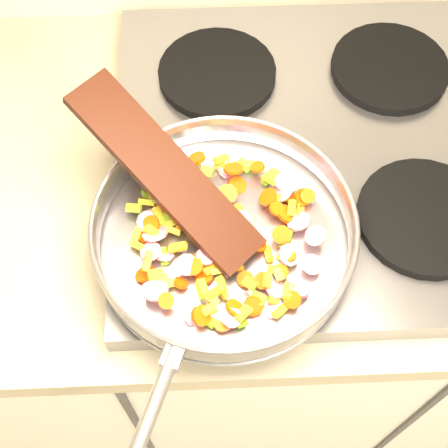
{
  "coord_description": "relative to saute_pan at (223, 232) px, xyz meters",
  "views": [
    {
      "loc": [
        -0.86,
        1.1,
        1.7
      ],
      "look_at": [
        -0.84,
        1.49,
        1.01
      ],
      "focal_mm": 50.0,
      "sensor_mm": 36.0,
      "label": 1
    }
  ],
  "objects": [
    {
      "name": "wooden_spatula",
      "position": [
        -0.07,
        0.07,
        0.05
      ],
      "size": [
        0.26,
        0.26,
        0.12
      ],
      "primitive_type": "cube",
      "rotation": [
        0.0,
        -0.35,
        2.34
      ],
      "color": "black",
      "rests_on": "saute_pan"
    },
    {
      "name": "grate_bl",
      "position": [
        0.0,
        0.31,
        -0.04
      ],
      "size": [
        0.19,
        0.19,
        0.02
      ],
      "primitive_type": "cylinder",
      "color": "black",
      "rests_on": "cooktop"
    },
    {
      "name": "vegetable_heap",
      "position": [
        -0.0,
        0.0,
        -0.01
      ],
      "size": [
        0.27,
        0.28,
        0.04
      ],
      "color": "#EB4406",
      "rests_on": "saute_pan"
    },
    {
      "name": "grate_fl",
      "position": [
        0.0,
        0.03,
        -0.04
      ],
      "size": [
        0.19,
        0.19,
        0.02
      ],
      "primitive_type": "cylinder",
      "color": "black",
      "rests_on": "cooktop"
    },
    {
      "name": "grate_fr",
      "position": [
        0.28,
        0.03,
        -0.04
      ],
      "size": [
        0.19,
        0.19,
        0.02
      ],
      "primitive_type": "cylinder",
      "color": "black",
      "rests_on": "cooktop"
    },
    {
      "name": "grate_br",
      "position": [
        0.28,
        0.31,
        -0.04
      ],
      "size": [
        0.19,
        0.19,
        0.02
      ],
      "primitive_type": "cylinder",
      "color": "black",
      "rests_on": "cooktop"
    },
    {
      "name": "saute_pan",
      "position": [
        0.0,
        0.0,
        0.0
      ],
      "size": [
        0.39,
        0.53,
        0.06
      ],
      "rotation": [
        0.0,
        0.0,
        -0.37
      ],
      "color": "#9E9EA5",
      "rests_on": "grate_fl"
    },
    {
      "name": "cooktop",
      "position": [
        0.14,
        0.17,
        -0.07
      ],
      "size": [
        0.6,
        0.6,
        0.04
      ],
      "primitive_type": "cube",
      "color": "#939399",
      "rests_on": "counter_top"
    }
  ]
}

